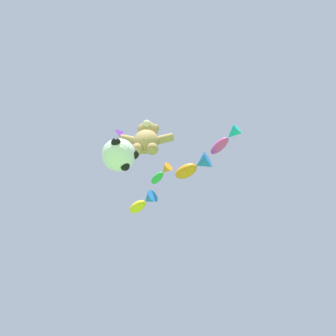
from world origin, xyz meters
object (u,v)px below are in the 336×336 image
teddy_bear_kite (147,138)px  soccer_ball_kite (119,155)px  fish_kite_magenta (226,140)px  fish_kite_emerald (161,174)px  fish_kite_goldfin (143,203)px  diamond_kite (120,137)px  fish_kite_tangerine (194,167)px

teddy_bear_kite → soccer_ball_kite: 1.74m
teddy_bear_kite → soccer_ball_kite: size_ratio=1.82×
teddy_bear_kite → fish_kite_magenta: (3.79, 1.77, 3.08)m
fish_kite_magenta → fish_kite_emerald: 4.22m
teddy_bear_kite → fish_kite_emerald: size_ratio=1.29×
teddy_bear_kite → fish_kite_emerald: 5.29m
fish_kite_goldfin → diamond_kite: diamond_kite is taller
diamond_kite → soccer_ball_kite: bearing=-59.5°
diamond_kite → teddy_bear_kite: bearing=-46.4°
fish_kite_magenta → diamond_kite: (-6.01, 0.56, 1.80)m
soccer_ball_kite → fish_kite_magenta: size_ratio=0.62×
fish_kite_magenta → fish_kite_goldfin: (-4.65, 3.77, -0.67)m
soccer_ball_kite → fish_kite_emerald: size_ratio=0.71×
fish_kite_emerald → diamond_kite: 3.42m
fish_kite_magenta → teddy_bear_kite: bearing=-155.0°
teddy_bear_kite → fish_kite_magenta: bearing=25.0°
soccer_ball_kite → fish_kite_magenta: 6.78m
fish_kite_tangerine → diamond_kite: (-4.33, -0.74, 2.37)m
fish_kite_goldfin → diamond_kite: bearing=-113.0°
fish_kite_emerald → fish_kite_goldfin: fish_kite_emerald is taller
teddy_bear_kite → fish_kite_goldfin: (-0.85, 5.54, 2.41)m
diamond_kite → fish_kite_goldfin: bearing=67.0°
teddy_bear_kite → fish_kite_emerald: bearing=86.1°
soccer_ball_kite → fish_kite_emerald: fish_kite_emerald is taller
fish_kite_tangerine → fish_kite_emerald: 2.25m
fish_kite_magenta → fish_kite_tangerine: bearing=142.4°
fish_kite_magenta → fish_kite_emerald: (-3.51, 2.32, 0.26)m
fish_kite_magenta → fish_kite_tangerine: 2.20m
fish_kite_magenta → fish_kite_goldfin: 6.02m
fish_kite_magenta → soccer_ball_kite: bearing=-155.8°
fish_kite_tangerine → fish_kite_goldfin: 3.86m
teddy_bear_kite → soccer_ball_kite: teddy_bear_kite is taller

